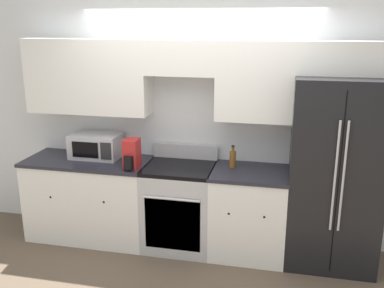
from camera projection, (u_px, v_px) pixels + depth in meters
ground_plane at (186, 261)px, 4.40m from camera, size 12.00×12.00×0.00m
wall_back at (198, 105)px, 4.52m from camera, size 8.00×0.39×2.60m
lower_cabinets_left at (90, 198)px, 4.80m from camera, size 1.37×0.64×0.91m
lower_cabinets_right at (249, 213)px, 4.44m from camera, size 0.78×0.64×0.91m
oven_range at (180, 206)px, 4.59m from camera, size 0.72×0.65×1.07m
refrigerator at (334, 172)px, 4.20m from camera, size 0.86×0.80×1.88m
microwave at (96, 146)px, 4.73m from camera, size 0.54×0.35×0.26m
bottle at (233, 159)px, 4.41m from camera, size 0.07×0.07×0.24m
paper_towel_holder at (131, 155)px, 4.38m from camera, size 0.14×0.24×0.30m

